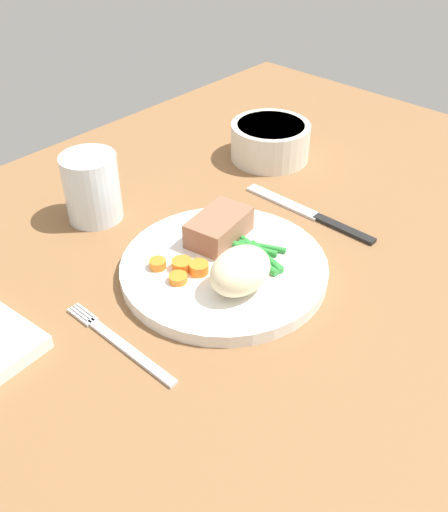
% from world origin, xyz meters
% --- Properties ---
extents(dining_table, '(1.20, 0.90, 0.02)m').
position_xyz_m(dining_table, '(0.00, 0.00, 0.01)').
color(dining_table, brown).
rests_on(dining_table, ground).
extents(dinner_plate, '(0.24, 0.24, 0.02)m').
position_xyz_m(dinner_plate, '(-0.02, 0.02, 0.03)').
color(dinner_plate, white).
rests_on(dinner_plate, dining_table).
extents(meat_portion, '(0.09, 0.06, 0.03)m').
position_xyz_m(meat_portion, '(0.02, 0.05, 0.05)').
color(meat_portion, '#936047').
rests_on(meat_portion, dinner_plate).
extents(mashed_potatoes, '(0.08, 0.06, 0.05)m').
position_xyz_m(mashed_potatoes, '(-0.04, -0.03, 0.06)').
color(mashed_potatoes, beige).
rests_on(mashed_potatoes, dinner_plate).
extents(carrot_slices, '(0.05, 0.06, 0.01)m').
position_xyz_m(carrot_slices, '(-0.06, 0.04, 0.04)').
color(carrot_slices, orange).
rests_on(carrot_slices, dinner_plate).
extents(green_beans, '(0.05, 0.09, 0.01)m').
position_xyz_m(green_beans, '(0.02, -0.01, 0.04)').
color(green_beans, '#2D8C38').
rests_on(green_beans, dinner_plate).
extents(fork, '(0.01, 0.17, 0.00)m').
position_xyz_m(fork, '(-0.17, 0.01, 0.02)').
color(fork, silver).
rests_on(fork, dining_table).
extents(knife, '(0.02, 0.21, 0.01)m').
position_xyz_m(knife, '(0.16, 0.01, 0.02)').
color(knife, black).
rests_on(knife, dining_table).
extents(water_glass, '(0.07, 0.07, 0.09)m').
position_xyz_m(water_glass, '(-0.04, 0.23, 0.06)').
color(water_glass, silver).
rests_on(water_glass, dining_table).
extents(salad_bowl, '(0.12, 0.12, 0.06)m').
position_xyz_m(salad_bowl, '(0.25, 0.16, 0.05)').
color(salad_bowl, silver).
rests_on(salad_bowl, dining_table).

